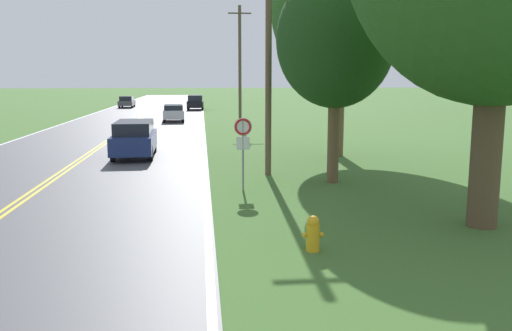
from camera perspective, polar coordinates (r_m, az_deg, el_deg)
fire_hydrant at (r=11.98m, az=6.01°, el=-7.09°), size 0.45×0.29×0.80m
traffic_sign at (r=18.00m, az=-1.38°, el=3.13°), size 0.60×0.10×2.45m
utility_pole_midground at (r=20.85m, az=1.32°, el=10.73°), size 1.80×0.24×8.29m
utility_pole_far at (r=43.21m, az=-1.71°, el=10.62°), size 1.80×0.24×9.26m
tree_behind_sign at (r=26.44m, az=8.82°, el=16.05°), size 6.44×6.44×10.67m
tree_far_back at (r=19.50m, az=8.37°, el=12.94°), size 4.15×4.15×7.46m
car_dark_blue_suv_approaching at (r=26.48m, az=-12.69°, el=2.85°), size 1.99×4.77×1.71m
car_silver_hatchback_mid_near at (r=47.26m, az=-8.67°, el=5.56°), size 1.95×4.24×1.45m
car_black_suv_mid_far at (r=64.30m, az=-6.40°, el=6.65°), size 1.96×4.10×1.71m
car_dark_grey_sedan_receding at (r=70.38m, az=-13.45°, el=6.56°), size 1.82×4.51×1.44m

